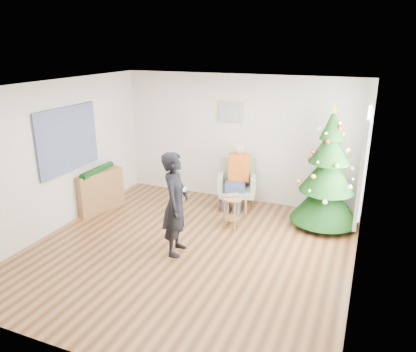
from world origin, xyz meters
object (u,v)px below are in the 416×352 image
at_px(stool, 231,212).
at_px(standing_man, 176,204).
at_px(console, 99,191).
at_px(christmas_tree, 328,174).
at_px(armchair, 236,189).

relative_size(stool, standing_man, 0.35).
height_order(stool, console, console).
xyz_separation_m(christmas_tree, console, (-4.21, -0.97, -0.59)).
distance_m(stool, console, 2.69).
relative_size(christmas_tree, standing_man, 1.33).
xyz_separation_m(stool, console, (-2.67, -0.27, 0.10)).
bearing_deg(standing_man, stool, -34.18).
bearing_deg(christmas_tree, armchair, 172.29).
height_order(christmas_tree, armchair, christmas_tree).
bearing_deg(christmas_tree, stool, -155.33).
distance_m(christmas_tree, stool, 1.83).
height_order(christmas_tree, stool, christmas_tree).
xyz_separation_m(stool, armchair, (-0.22, 0.94, 0.07)).
height_order(christmas_tree, standing_man, christmas_tree).
bearing_deg(stool, standing_man, -112.36).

